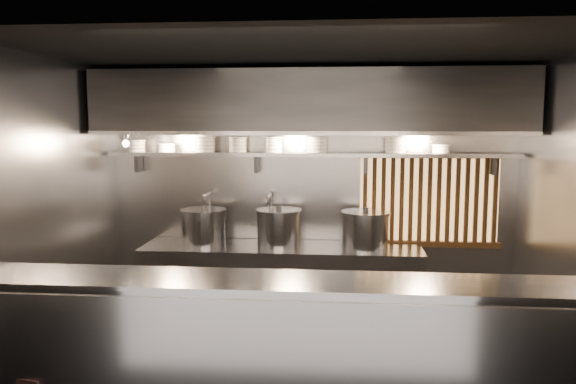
% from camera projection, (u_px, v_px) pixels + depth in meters
% --- Properties ---
extents(floor, '(4.50, 4.50, 0.00)m').
position_uv_depth(floor, '(302.00, 373.00, 5.01)').
color(floor, black).
rests_on(floor, ground).
extents(ceiling, '(4.50, 4.50, 0.00)m').
position_uv_depth(ceiling, '(303.00, 53.00, 4.66)').
color(ceiling, black).
rests_on(ceiling, wall_back).
extents(wall_back, '(4.50, 0.00, 4.50)m').
position_uv_depth(wall_back, '(311.00, 196.00, 6.32)').
color(wall_back, gray).
rests_on(wall_back, floor).
extents(wall_left, '(0.00, 3.00, 3.00)m').
position_uv_depth(wall_left, '(53.00, 215.00, 5.04)').
color(wall_left, gray).
rests_on(wall_left, floor).
extents(wall_right, '(0.00, 3.00, 3.00)m').
position_uv_depth(wall_right, '(574.00, 223.00, 4.64)').
color(wall_right, gray).
rests_on(wall_right, floor).
extents(serving_counter, '(4.50, 0.56, 1.13)m').
position_uv_depth(serving_counter, '(294.00, 357.00, 3.99)').
color(serving_counter, '#98989D').
rests_on(serving_counter, floor).
extents(cooking_bench, '(3.00, 0.70, 0.90)m').
position_uv_depth(cooking_bench, '(281.00, 287.00, 6.10)').
color(cooking_bench, '#98989D').
rests_on(cooking_bench, floor).
extents(bowl_shelf, '(4.40, 0.34, 0.04)m').
position_uv_depth(bowl_shelf, '(310.00, 154.00, 6.08)').
color(bowl_shelf, '#98989D').
rests_on(bowl_shelf, wall_back).
extents(exhaust_hood, '(4.40, 0.81, 0.65)m').
position_uv_depth(exhaust_hood, '(310.00, 103.00, 5.80)').
color(exhaust_hood, '#2D2D30').
rests_on(exhaust_hood, ceiling).
extents(wood_screen, '(1.56, 0.09, 1.04)m').
position_uv_depth(wood_screen, '(429.00, 200.00, 6.16)').
color(wood_screen, '#F1B76C').
rests_on(wood_screen, wall_back).
extents(faucet_left, '(0.04, 0.30, 0.50)m').
position_uv_depth(faucet_left, '(208.00, 205.00, 6.30)').
color(faucet_left, silver).
rests_on(faucet_left, wall_back).
extents(faucet_right, '(0.04, 0.30, 0.50)m').
position_uv_depth(faucet_right, '(270.00, 205.00, 6.24)').
color(faucet_right, silver).
rests_on(faucet_right, wall_back).
extents(heat_lamp, '(0.25, 0.35, 0.20)m').
position_uv_depth(heat_lamp, '(124.00, 138.00, 5.76)').
color(heat_lamp, '#98989D').
rests_on(heat_lamp, exhaust_hood).
extents(pendant_bulb, '(0.09, 0.09, 0.19)m').
position_uv_depth(pendant_bulb, '(301.00, 147.00, 5.96)').
color(pendant_bulb, '#2D2D30').
rests_on(pendant_bulb, exhaust_hood).
extents(stock_pot_left, '(0.55, 0.55, 0.43)m').
position_uv_depth(stock_pot_left, '(204.00, 227.00, 6.10)').
color(stock_pot_left, '#98989D').
rests_on(stock_pot_left, cooking_bench).
extents(stock_pot_mid, '(0.62, 0.62, 0.44)m').
position_uv_depth(stock_pot_mid, '(279.00, 227.00, 6.05)').
color(stock_pot_mid, '#98989D').
rests_on(stock_pot_mid, cooking_bench).
extents(stock_pot_right, '(0.68, 0.68, 0.44)m').
position_uv_depth(stock_pot_right, '(365.00, 230.00, 5.92)').
color(stock_pot_right, '#98989D').
rests_on(stock_pot_right, cooking_bench).
extents(bowl_stack_0, '(0.21, 0.21, 0.13)m').
position_uv_depth(bowl_stack_0, '(136.00, 146.00, 6.24)').
color(bowl_stack_0, white).
rests_on(bowl_stack_0, bowl_shelf).
extents(bowl_stack_1, '(0.20, 0.20, 0.09)m').
position_uv_depth(bowl_stack_1, '(167.00, 148.00, 6.21)').
color(bowl_stack_1, white).
rests_on(bowl_stack_1, bowl_shelf).
extents(bowl_stack_2, '(0.24, 0.24, 0.17)m').
position_uv_depth(bowl_stack_2, '(205.00, 144.00, 6.17)').
color(bowl_stack_2, white).
rests_on(bowl_stack_2, bowl_shelf).
extents(bowl_stack_3, '(0.21, 0.21, 0.17)m').
position_uv_depth(bowl_stack_3, '(238.00, 144.00, 6.14)').
color(bowl_stack_3, white).
rests_on(bowl_stack_3, bowl_shelf).
extents(bowl_stack_4, '(0.21, 0.21, 0.17)m').
position_uv_depth(bowl_stack_4, '(274.00, 145.00, 6.10)').
color(bowl_stack_4, white).
rests_on(bowl_stack_4, bowl_shelf).
extents(bowl_stack_5, '(0.24, 0.24, 0.17)m').
position_uv_depth(bowl_stack_5, '(317.00, 145.00, 6.06)').
color(bowl_stack_5, white).
rests_on(bowl_stack_5, bowl_shelf).
extents(bowl_stack_6, '(0.23, 0.23, 0.17)m').
position_uv_depth(bowl_stack_6, '(395.00, 145.00, 5.99)').
color(bowl_stack_6, white).
rests_on(bowl_stack_6, bowl_shelf).
extents(bowl_stack_7, '(0.20, 0.20, 0.09)m').
position_uv_depth(bowl_stack_7, '(441.00, 149.00, 5.95)').
color(bowl_stack_7, white).
rests_on(bowl_stack_7, bowl_shelf).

